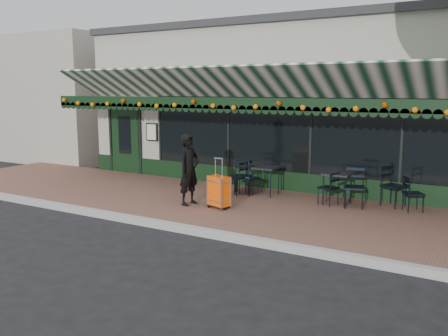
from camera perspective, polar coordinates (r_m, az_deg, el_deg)
The scene contains 16 objects.
ground at distance 9.70m, azimuth -5.98°, elevation -7.34°, with size 80.00×80.00×0.00m, color black.
sidewalk at distance 11.30m, azimuth 0.01°, elevation -4.48°, with size 18.00×4.00×0.15m, color brown.
curb at distance 9.62m, azimuth -6.27°, elevation -7.03°, with size 18.00×0.16×0.15m, color #9E9E99.
restaurant_building at distance 16.29m, azimuth 10.48°, elevation 7.46°, with size 12.00×9.60×4.50m.
neighbor_building_left at distance 24.14m, azimuth -20.11°, elevation 7.95°, with size 12.00×8.00×4.80m, color #A4A090.
woman at distance 10.93m, azimuth -4.22°, elevation -0.19°, with size 0.60×0.39×1.64m, color black.
suitcase at distance 10.64m, azimuth -0.63°, elevation -2.84°, with size 0.56×0.42×1.13m.
cafe_table_a at distance 11.23m, azimuth 13.52°, elevation -0.95°, with size 0.60×0.60×0.74m.
cafe_table_b at distance 11.96m, azimuth 5.08°, elevation -0.21°, with size 0.58×0.58×0.72m.
chair_a_left at distance 11.20m, azimuth 12.44°, elevation -2.38°, with size 0.39×0.39×0.78m, color black, non-canonical shape.
chair_a_right at distance 11.42m, azimuth 19.72°, elevation -2.11°, with size 0.47×0.47×0.93m, color black, non-canonical shape.
chair_a_front at distance 11.06m, azimuth 15.41°, elevation -2.32°, with size 0.45×0.45×0.90m, color black, non-canonical shape.
chair_a_extra at distance 11.12m, azimuth 21.83°, elevation -2.91°, with size 0.39×0.39×0.79m, color black, non-canonical shape.
chair_b_left at distance 12.16m, azimuth 2.29°, elevation -1.04°, with size 0.43×0.43×0.87m, color black, non-canonical shape.
chair_b_right at distance 12.01m, azimuth 3.04°, elevation -1.28°, with size 0.41×0.41×0.82m, color black, non-canonical shape.
chair_b_front at distance 12.00m, azimuth 1.46°, elevation -1.17°, with size 0.43×0.43×0.87m, color black, non-canonical shape.
Camera 1 is at (5.51, -7.48, 2.80)m, focal length 38.00 mm.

